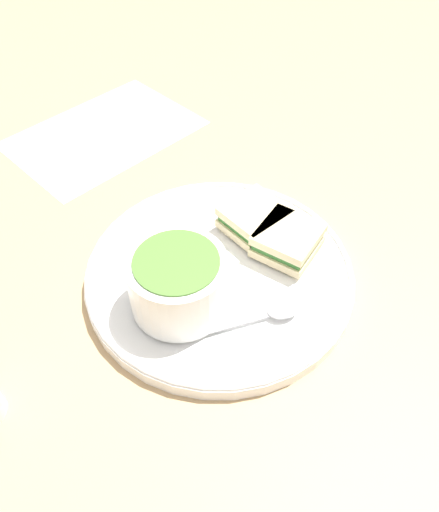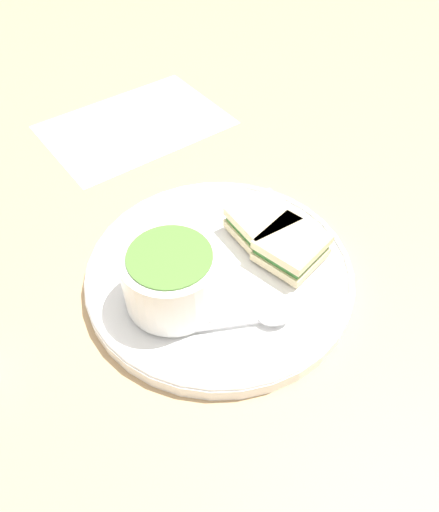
% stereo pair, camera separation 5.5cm
% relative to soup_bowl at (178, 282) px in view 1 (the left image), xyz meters
% --- Properties ---
extents(ground_plane, '(2.40, 2.40, 0.00)m').
position_rel_soup_bowl_xyz_m(ground_plane, '(-0.03, -0.06, -0.05)').
color(ground_plane, tan).
extents(plate, '(0.30, 0.30, 0.02)m').
position_rel_soup_bowl_xyz_m(plate, '(-0.03, -0.06, -0.04)').
color(plate, white).
rests_on(plate, ground_plane).
extents(soup_bowl, '(0.10, 0.10, 0.07)m').
position_rel_soup_bowl_xyz_m(soup_bowl, '(0.00, 0.00, 0.00)').
color(soup_bowl, white).
rests_on(soup_bowl, plate).
extents(spoon, '(0.11, 0.08, 0.01)m').
position_rel_soup_bowl_xyz_m(spoon, '(-0.10, -0.01, -0.03)').
color(spoon, silver).
rests_on(spoon, plate).
extents(sandwich_half_near, '(0.08, 0.08, 0.03)m').
position_rel_soup_bowl_xyz_m(sandwich_half_near, '(-0.09, -0.11, -0.02)').
color(sandwich_half_near, beige).
rests_on(sandwich_half_near, plate).
extents(sandwich_half_far, '(0.09, 0.09, 0.03)m').
position_rel_soup_bowl_xyz_m(sandwich_half_far, '(-0.05, -0.13, -0.02)').
color(sandwich_half_far, beige).
rests_on(sandwich_half_far, plate).
extents(menu_sheet, '(0.30, 0.33, 0.00)m').
position_rel_soup_bowl_xyz_m(menu_sheet, '(0.23, -0.29, -0.05)').
color(menu_sheet, white).
rests_on(menu_sheet, ground_plane).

